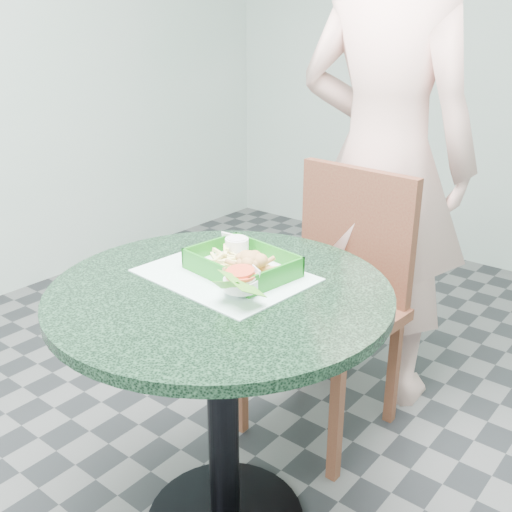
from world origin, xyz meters
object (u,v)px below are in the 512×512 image
Objects in this scene: cafe_table at (222,353)px; dining_chair at (336,285)px; diner_person at (388,103)px; sauce_ramekin at (233,251)px; crab_sandwich at (253,272)px; food_basket at (242,274)px.

cafe_table is 0.65m from dining_chair.
diner_person reaches higher than sauce_ramekin.
dining_chair is 0.66m from diner_person.
diner_person is at bearing 96.47° from crab_sandwich.
crab_sandwich is (0.10, -0.86, -0.33)m from diner_person.
crab_sandwich is at bearing -28.80° from sauce_ramekin.
dining_chair is 0.59m from food_basket.
sauce_ramekin is at bearing -90.88° from dining_chair.
crab_sandwich reaches higher than sauce_ramekin.
cafe_table is at bearing -121.27° from crab_sandwich.
diner_person is 34.43× the size of sauce_ramekin.
dining_chair is 0.64m from crab_sandwich.
diner_person is (-0.01, 0.29, 0.59)m from dining_chair.
dining_chair is at bearing 85.04° from sauce_ramekin.
food_basket is at bearing 155.79° from crab_sandwich.
sauce_ramekin is (-0.04, -0.50, 0.27)m from dining_chair.
cafe_table is 0.28m from sauce_ramekin.
sauce_ramekin is at bearing 151.20° from crab_sandwich.
food_basket is at bearing -32.41° from sauce_ramekin.
diner_person is 8.37× the size of food_basket.
diner_person is at bearing 87.23° from sauce_ramekin.
dining_chair is (-0.05, 0.65, -0.05)m from cafe_table.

